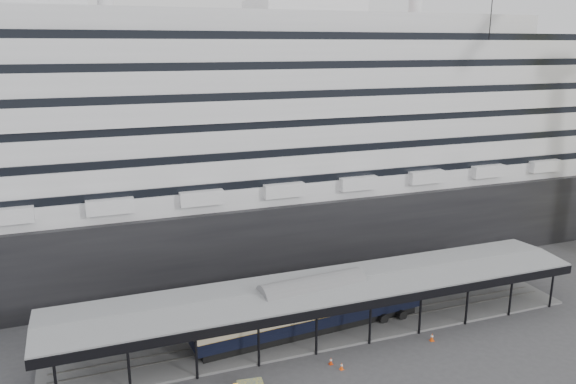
% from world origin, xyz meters
% --- Properties ---
extents(ground, '(200.00, 200.00, 0.00)m').
position_xyz_m(ground, '(0.00, 0.00, 0.00)').
color(ground, '#3B3B3D').
rests_on(ground, ground).
extents(cruise_ship, '(130.00, 30.00, 43.90)m').
position_xyz_m(cruise_ship, '(0.05, 32.00, 18.35)').
color(cruise_ship, black).
rests_on(cruise_ship, ground).
extents(platform_canopy, '(56.00, 9.18, 5.30)m').
position_xyz_m(platform_canopy, '(0.00, 5.00, 2.36)').
color(platform_canopy, slate).
rests_on(platform_canopy, ground).
extents(pullman_carriage, '(25.47, 5.30, 24.83)m').
position_xyz_m(pullman_carriage, '(-1.60, 5.00, 2.98)').
color(pullman_carriage, black).
rests_on(pullman_carriage, ground).
extents(traffic_cone_left, '(0.40, 0.40, 0.72)m').
position_xyz_m(traffic_cone_left, '(-2.29, -1.18, 0.36)').
color(traffic_cone_left, red).
rests_on(traffic_cone_left, ground).
extents(traffic_cone_mid, '(0.43, 0.43, 0.72)m').
position_xyz_m(traffic_cone_mid, '(-1.73, -2.32, 0.36)').
color(traffic_cone_mid, '#FC510E').
rests_on(traffic_cone_mid, ground).
extents(traffic_cone_right, '(0.44, 0.44, 0.85)m').
position_xyz_m(traffic_cone_right, '(9.06, -0.82, 0.42)').
color(traffic_cone_right, '#D9490C').
rests_on(traffic_cone_right, ground).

